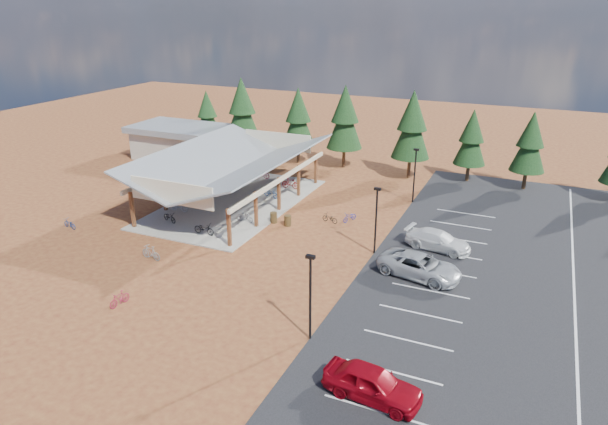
# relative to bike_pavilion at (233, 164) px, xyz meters

# --- Properties ---
(ground) EXTENTS (140.00, 140.00, 0.00)m
(ground) POSITION_rel_bike_pavilion_xyz_m (10.00, -7.00, -3.82)
(ground) COLOR #602919
(ground) RESTS_ON ground
(asphalt_lot) EXTENTS (27.00, 44.00, 0.04)m
(asphalt_lot) POSITION_rel_bike_pavilion_xyz_m (28.50, -4.00, -3.80)
(asphalt_lot) COLOR black
(asphalt_lot) RESTS_ON ground
(concrete_pad) EXTENTS (10.60, 18.60, 0.10)m
(concrete_pad) POSITION_rel_bike_pavilion_xyz_m (0.00, 0.00, -3.77)
(concrete_pad) COLOR gray
(concrete_pad) RESTS_ON ground
(bike_pavilion) EXTENTS (11.65, 19.40, 4.97)m
(bike_pavilion) POSITION_rel_bike_pavilion_xyz_m (0.00, 0.00, 0.00)
(bike_pavilion) COLOR #553118
(bike_pavilion) RESTS_ON concrete_pad
(outbuilding) EXTENTS (11.00, 7.00, 3.90)m
(outbuilding) POSITION_rel_bike_pavilion_xyz_m (-14.00, 11.00, -1.80)
(outbuilding) COLOR #ADA593
(outbuilding) RESTS_ON ground
(lamp_post_0) EXTENTS (0.50, 0.25, 5.14)m
(lamp_post_0) POSITION_rel_bike_pavilion_xyz_m (15.00, -17.00, -0.85)
(lamp_post_0) COLOR black
(lamp_post_0) RESTS_ON ground
(lamp_post_1) EXTENTS (0.50, 0.25, 5.14)m
(lamp_post_1) POSITION_rel_bike_pavilion_xyz_m (15.00, -5.00, -0.85)
(lamp_post_1) COLOR black
(lamp_post_1) RESTS_ON ground
(lamp_post_2) EXTENTS (0.50, 0.25, 5.14)m
(lamp_post_2) POSITION_rel_bike_pavilion_xyz_m (15.00, 7.00, -0.85)
(lamp_post_2) COLOR black
(lamp_post_2) RESTS_ON ground
(trash_bin_0) EXTENTS (0.60, 0.60, 0.90)m
(trash_bin_0) POSITION_rel_bike_pavilion_xyz_m (6.81, -2.82, -3.37)
(trash_bin_0) COLOR #423117
(trash_bin_0) RESTS_ON ground
(trash_bin_1) EXTENTS (0.60, 0.60, 0.90)m
(trash_bin_1) POSITION_rel_bike_pavilion_xyz_m (5.43, -2.70, -3.37)
(trash_bin_1) COLOR #423117
(trash_bin_1) RESTS_ON ground
(pine_0) EXTENTS (3.15, 3.15, 7.34)m
(pine_0) POSITION_rel_bike_pavilion_xyz_m (-13.22, 15.89, 0.65)
(pine_0) COLOR #382314
(pine_0) RESTS_ON ground
(pine_1) EXTENTS (4.04, 4.04, 9.42)m
(pine_1) POSITION_rel_bike_pavilion_xyz_m (-7.31, 14.40, 1.93)
(pine_1) COLOR #382314
(pine_1) RESTS_ON ground
(pine_2) EXTENTS (3.71, 3.71, 8.64)m
(pine_2) POSITION_rel_bike_pavilion_xyz_m (-0.27, 14.79, 1.45)
(pine_2) COLOR #382314
(pine_2) RESTS_ON ground
(pine_3) EXTENTS (3.95, 3.95, 9.20)m
(pine_3) POSITION_rel_bike_pavilion_xyz_m (5.14, 15.24, 1.80)
(pine_3) COLOR #382314
(pine_3) RESTS_ON ground
(pine_4) EXTENTS (3.97, 3.97, 9.25)m
(pine_4) POSITION_rel_bike_pavilion_xyz_m (12.81, 14.27, 1.83)
(pine_4) COLOR #382314
(pine_4) RESTS_ON ground
(pine_5) EXTENTS (3.23, 3.23, 7.51)m
(pine_5) POSITION_rel_bike_pavilion_xyz_m (18.64, 15.73, 0.76)
(pine_5) COLOR #382314
(pine_5) RESTS_ON ground
(pine_6) EXTENTS (3.35, 3.35, 7.80)m
(pine_6) POSITION_rel_bike_pavilion_xyz_m (24.20, 15.33, 0.94)
(pine_6) COLOR #382314
(pine_6) RESTS_ON ground
(bike_0) EXTENTS (1.76, 1.11, 0.87)m
(bike_0) POSITION_rel_bike_pavilion_xyz_m (-2.55, -6.34, -3.29)
(bike_0) COLOR black
(bike_0) RESTS_ON concrete_pad
(bike_1) EXTENTS (1.83, 0.55, 1.10)m
(bike_1) POSITION_rel_bike_pavilion_xyz_m (-3.32, -4.00, -3.18)
(bike_1) COLOR #999DA1
(bike_1) RESTS_ON concrete_pad
(bike_2) EXTENTS (1.83, 1.07, 0.91)m
(bike_2) POSITION_rel_bike_pavilion_xyz_m (-3.20, 2.71, -3.27)
(bike_2) COLOR navy
(bike_2) RESTS_ON concrete_pad
(bike_3) EXTENTS (1.75, 0.81, 1.01)m
(bike_3) POSITION_rel_bike_pavilion_xyz_m (-1.12, 7.40, -3.22)
(bike_3) COLOR maroon
(bike_3) RESTS_ON concrete_pad
(bike_4) EXTENTS (1.89, 0.73, 0.98)m
(bike_4) POSITION_rel_bike_pavilion_xyz_m (1.61, -7.39, -3.23)
(bike_4) COLOR black
(bike_4) RESTS_ON concrete_pad
(bike_5) EXTENTS (1.64, 0.66, 0.96)m
(bike_5) POSITION_rel_bike_pavilion_xyz_m (3.33, -3.83, -3.24)
(bike_5) COLOR gray
(bike_5) RESTS_ON concrete_pad
(bike_6) EXTENTS (1.87, 1.11, 0.93)m
(bike_6) POSITION_rel_bike_pavilion_xyz_m (2.44, 2.60, -3.26)
(bike_6) COLOR navy
(bike_6) RESTS_ON concrete_pad
(bike_7) EXTENTS (1.82, 0.52, 1.09)m
(bike_7) POSITION_rel_bike_pavilion_xyz_m (3.01, 5.70, -3.18)
(bike_7) COLOR maroon
(bike_7) RESTS_ON concrete_pad
(bike_10) EXTENTS (1.62, 0.84, 0.81)m
(bike_10) POSITION_rel_bike_pavilion_xyz_m (-9.35, -10.68, -3.42)
(bike_10) COLOR navy
(bike_10) RESTS_ON ground
(bike_11) EXTENTS (0.62, 1.58, 0.92)m
(bike_11) POSITION_rel_bike_pavilion_xyz_m (2.88, -18.51, -3.36)
(bike_11) COLOR maroon
(bike_11) RESTS_ON ground
(bike_13) EXTENTS (1.83, 0.75, 1.07)m
(bike_13) POSITION_rel_bike_pavilion_xyz_m (0.51, -12.57, -3.29)
(bike_13) COLOR gray
(bike_13) RESTS_ON ground
(bike_14) EXTENTS (1.08, 1.66, 0.83)m
(bike_14) POSITION_rel_bike_pavilion_xyz_m (11.24, 0.16, -3.41)
(bike_14) COLOR #252697
(bike_14) RESTS_ON ground
(bike_16) EXTENTS (1.59, 0.89, 0.79)m
(bike_16) POSITION_rel_bike_pavilion_xyz_m (9.78, -0.77, -3.43)
(bike_16) COLOR black
(bike_16) RESTS_ON ground
(car_0) EXTENTS (4.91, 2.41, 1.61)m
(car_0) POSITION_rel_bike_pavilion_xyz_m (19.58, -20.23, -2.98)
(car_0) COLOR maroon
(car_0) RESTS_ON asphalt_lot
(car_2) EXTENTS (6.04, 3.68, 1.56)m
(car_2) POSITION_rel_bike_pavilion_xyz_m (18.89, -7.34, -3.00)
(car_2) COLOR #A3A6AB
(car_2) RESTS_ON asphalt_lot
(car_3) EXTENTS (5.19, 2.81, 1.43)m
(car_3) POSITION_rel_bike_pavilion_xyz_m (19.16, -2.45, -3.07)
(car_3) COLOR silver
(car_3) RESTS_ON asphalt_lot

